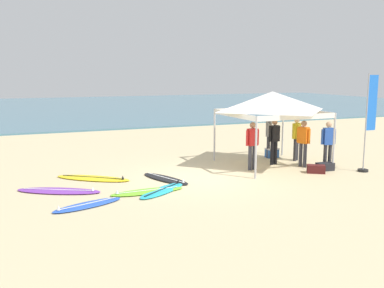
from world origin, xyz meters
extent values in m
plane|color=beige|center=(0.00, 0.00, 0.00)|extent=(80.00, 80.00, 0.00)
cube|color=teal|center=(0.00, 30.93, 0.05)|extent=(80.00, 36.00, 0.10)
cylinder|color=#B7B7BC|center=(1.54, -0.81, 1.02)|extent=(0.07, 0.07, 2.05)
cylinder|color=#B7B7BC|center=(4.69, -0.81, 1.02)|extent=(0.07, 0.07, 2.05)
cylinder|color=#B7B7BC|center=(1.54, 2.34, 1.02)|extent=(0.07, 0.07, 2.05)
cylinder|color=#B7B7BC|center=(4.69, 2.34, 1.02)|extent=(0.07, 0.07, 2.05)
cube|color=white|center=(3.12, -0.81, 1.96)|extent=(3.15, 0.03, 0.18)
cube|color=white|center=(3.12, 2.34, 1.96)|extent=(3.15, 0.03, 0.18)
cube|color=white|center=(1.54, 0.76, 1.96)|extent=(0.03, 3.15, 0.18)
cube|color=white|center=(4.69, 0.76, 1.96)|extent=(0.03, 3.15, 0.18)
pyramid|color=white|center=(3.12, 0.76, 2.40)|extent=(3.27, 3.27, 0.70)
ellipsoid|color=purple|center=(-4.57, -0.05, 0.04)|extent=(2.52, 1.80, 0.07)
cube|color=white|center=(-4.57, -0.05, 0.07)|extent=(1.89, 1.07, 0.01)
cone|color=white|center=(-3.67, -0.54, 0.13)|extent=(0.09, 0.09, 0.12)
ellipsoid|color=#23B2CC|center=(-1.76, -1.14, 0.04)|extent=(1.99, 1.71, 0.07)
cube|color=black|center=(-1.76, -1.14, 0.07)|extent=(1.43, 1.11, 0.01)
cone|color=black|center=(-1.08, -0.62, 0.13)|extent=(0.09, 0.09, 0.12)
ellipsoid|color=blue|center=(-4.00, -1.75, 0.04)|extent=(2.02, 1.17, 0.07)
cube|color=white|center=(-4.00, -1.75, 0.07)|extent=(1.58, 0.61, 0.01)
cone|color=white|center=(-4.76, -2.02, 0.13)|extent=(0.09, 0.09, 0.12)
ellipsoid|color=yellow|center=(-3.39, 1.12, 0.04)|extent=(2.46, 2.09, 0.07)
cube|color=black|center=(-3.39, 1.12, 0.07)|extent=(1.76, 1.35, 0.01)
cone|color=black|center=(-2.55, 0.49, 0.13)|extent=(0.09, 0.09, 0.12)
ellipsoid|color=black|center=(-1.23, 0.16, 0.04)|extent=(1.29, 2.17, 0.07)
cube|color=white|center=(-1.23, 0.16, 0.07)|extent=(0.68, 1.68, 0.01)
cone|color=white|center=(-0.92, -0.64, 0.13)|extent=(0.09, 0.09, 0.12)
ellipsoid|color=#7AD12D|center=(-2.20, -1.09, 0.04)|extent=(2.20, 0.66, 0.07)
cube|color=white|center=(-2.20, -1.09, 0.07)|extent=(1.85, 0.11, 0.01)
cone|color=white|center=(-3.09, -1.12, 0.13)|extent=(0.09, 0.09, 0.12)
cylinder|color=#2D2D33|center=(4.81, -0.49, 0.44)|extent=(0.13, 0.13, 0.88)
cylinder|color=#2D2D33|center=(4.64, -0.45, 0.44)|extent=(0.13, 0.13, 0.88)
cube|color=#2851B2|center=(4.72, -0.47, 1.18)|extent=(0.40, 0.30, 0.60)
sphere|color=tan|center=(4.72, -0.47, 1.60)|extent=(0.21, 0.21, 0.21)
cylinder|color=#2851B2|center=(4.95, -0.52, 1.16)|extent=(0.09, 0.09, 0.54)
cylinder|color=#2851B2|center=(4.50, -0.42, 1.16)|extent=(0.09, 0.09, 0.54)
cylinder|color=#2D2D33|center=(4.62, 1.23, 0.44)|extent=(0.13, 0.13, 0.88)
cylinder|color=#2D2D33|center=(4.47, 1.13, 0.44)|extent=(0.13, 0.13, 0.88)
cube|color=yellow|center=(4.54, 1.18, 1.18)|extent=(0.42, 0.38, 0.60)
sphere|color=beige|center=(4.54, 1.18, 1.60)|extent=(0.21, 0.21, 0.21)
cylinder|color=yellow|center=(4.74, 1.31, 1.16)|extent=(0.09, 0.09, 0.54)
cylinder|color=yellow|center=(4.35, 1.05, 1.16)|extent=(0.09, 0.09, 0.54)
cylinder|color=black|center=(3.42, 0.90, 0.44)|extent=(0.13, 0.13, 0.88)
cylinder|color=black|center=(3.24, 0.86, 0.44)|extent=(0.13, 0.13, 0.88)
cube|color=black|center=(3.33, 0.88, 1.18)|extent=(0.40, 0.29, 0.60)
sphere|color=#9E7051|center=(3.33, 0.88, 1.60)|extent=(0.21, 0.21, 0.21)
cylinder|color=black|center=(3.56, 0.93, 1.16)|extent=(0.09, 0.09, 0.54)
cylinder|color=black|center=(3.11, 0.83, 1.16)|extent=(0.09, 0.09, 0.54)
cylinder|color=#383842|center=(4.11, 0.02, 0.44)|extent=(0.13, 0.13, 0.88)
cylinder|color=#383842|center=(4.04, 0.19, 0.44)|extent=(0.13, 0.13, 0.88)
cube|color=orange|center=(4.07, 0.10, 1.18)|extent=(0.34, 0.42, 0.60)
sphere|color=#9E7051|center=(4.07, 0.10, 1.60)|extent=(0.21, 0.21, 0.21)
cylinder|color=orange|center=(4.16, -0.11, 1.16)|extent=(0.09, 0.09, 0.54)
cylinder|color=orange|center=(3.99, 0.32, 1.16)|extent=(0.09, 0.09, 0.54)
cylinder|color=#383842|center=(2.01, 0.37, 0.44)|extent=(0.13, 0.13, 0.88)
cylinder|color=#383842|center=(2.19, 0.39, 0.44)|extent=(0.13, 0.13, 0.88)
cube|color=red|center=(2.10, 0.38, 1.18)|extent=(0.39, 0.27, 0.60)
sphere|color=#9E7051|center=(2.10, 0.38, 1.60)|extent=(0.21, 0.21, 0.21)
cylinder|color=red|center=(1.87, 0.35, 1.16)|extent=(0.09, 0.09, 0.54)
cylinder|color=red|center=(2.33, 0.41, 1.16)|extent=(0.09, 0.09, 0.54)
cylinder|color=#383842|center=(3.92, 2.19, 0.44)|extent=(0.13, 0.13, 0.88)
cylinder|color=#383842|center=(3.82, 2.05, 0.44)|extent=(0.13, 0.13, 0.88)
cube|color=gray|center=(3.87, 2.12, 1.18)|extent=(0.39, 0.42, 0.60)
sphere|color=tan|center=(3.87, 2.12, 1.60)|extent=(0.21, 0.21, 0.21)
cylinder|color=gray|center=(4.01, 2.31, 1.16)|extent=(0.09, 0.09, 0.54)
cylinder|color=gray|center=(3.74, 1.93, 1.16)|extent=(0.09, 0.09, 0.54)
cylinder|color=#99999E|center=(5.57, -1.34, 1.70)|extent=(0.04, 0.04, 3.40)
cube|color=blue|center=(5.79, -1.34, 2.40)|extent=(0.40, 0.02, 1.90)
cylinder|color=black|center=(5.57, -1.34, 0.04)|extent=(0.36, 0.36, 0.08)
cube|color=#232328|center=(4.44, -0.70, 0.14)|extent=(0.62, 0.37, 0.28)
cube|color=#4C1919|center=(3.89, -0.91, 0.14)|extent=(0.68, 0.59, 0.28)
cube|color=#2D60B7|center=(4.01, 2.06, 0.17)|extent=(0.48, 0.34, 0.34)
cube|color=white|center=(4.01, 2.06, 0.37)|extent=(0.50, 0.36, 0.05)
camera|label=1|loc=(-5.61, -12.81, 3.42)|focal=40.60mm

